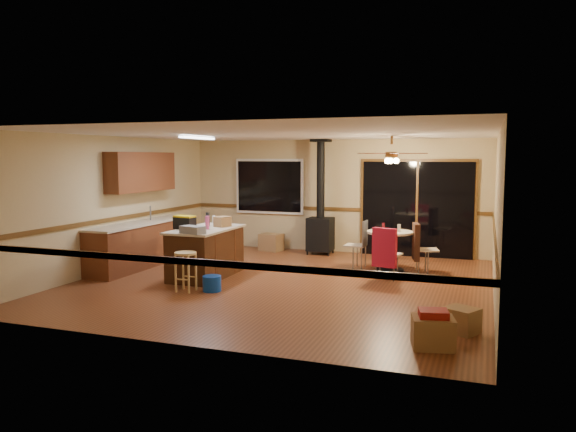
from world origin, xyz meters
The scene contains 35 objects.
floor centered at (0.00, 0.00, 0.00)m, with size 7.00×7.00×0.00m, color brown.
ceiling centered at (0.00, 0.00, 2.60)m, with size 7.00×7.00×0.00m, color silver.
wall_back centered at (0.00, 3.50, 1.30)m, with size 7.00×7.00×0.00m, color tan.
wall_front centered at (0.00, -3.50, 1.30)m, with size 7.00×7.00×0.00m, color tan.
wall_left centered at (-3.50, 0.00, 1.30)m, with size 7.00×7.00×0.00m, color tan.
wall_right centered at (3.50, 0.00, 1.30)m, with size 7.00×7.00×0.00m, color tan.
chair_rail centered at (0.00, 0.00, 1.00)m, with size 7.00×7.00×0.08m, color #553615, non-canonical shape.
window centered at (-1.60, 3.45, 1.50)m, with size 1.72×0.10×1.32m, color black.
sliding_door centered at (1.90, 3.45, 1.05)m, with size 2.52×0.10×2.10m, color black.
lower_cabinets centered at (-3.20, 0.50, 0.43)m, with size 0.60×3.00×0.86m, color #5D2D17.
countertop centered at (-3.20, 0.50, 0.88)m, with size 0.64×3.04×0.04m, color #C2B297.
upper_cabinets centered at (-3.33, 0.70, 1.90)m, with size 0.35×2.00×0.80m, color #5D2D17.
kitchen_island centered at (-1.50, 0.00, 0.45)m, with size 0.88×1.68×0.90m.
wood_stove centered at (-0.20, 3.05, 0.73)m, with size 0.55×0.50×2.52m.
ceiling_fan centered at (1.61, 1.64, 2.21)m, with size 0.24×0.24×0.55m.
fluorescent_strip centered at (-1.80, 0.30, 2.56)m, with size 0.10×1.20×0.04m, color white.
toolbox_grey centered at (-1.37, -0.71, 0.96)m, with size 0.42×0.23×0.13m, color slate.
toolbox_black centered at (-1.81, -0.22, 1.01)m, with size 0.39×0.20×0.21m, color black.
toolbox_yellow_lid centered at (-1.81, -0.22, 1.13)m, with size 0.38×0.20×0.03m, color gold.
box_on_island centered at (-1.32, 0.34, 0.99)m, with size 0.21×0.28×0.19m, color olive.
bottle_dark centered at (-1.61, 0.30, 1.03)m, with size 0.08×0.08×0.26m, color black.
bottle_pink centered at (-1.41, -0.11, 1.02)m, with size 0.08×0.08×0.24m, color #D84C8C.
bottle_white centered at (-1.66, 0.64, 0.98)m, with size 0.05×0.05×0.16m, color white.
bar_stool centered at (-1.27, -1.13, 0.33)m, with size 0.36×0.36×0.65m, color tan.
blue_bucket centered at (-0.87, -0.99, 0.13)m, with size 0.31×0.31×0.26m, color #0B3AA7.
dining_table centered at (1.61, 1.64, 0.53)m, with size 0.89×0.89×0.78m.
glass_red centered at (1.46, 1.74, 0.85)m, with size 0.06×0.06×0.15m, color #590C14.
glass_cream centered at (1.79, 1.59, 0.85)m, with size 0.06×0.06×0.15m, color beige.
chair_left centered at (1.02, 1.74, 0.59)m, with size 0.41×0.41×0.51m.
chair_near centered at (1.67, 0.76, 0.60)m, with size 0.51×0.54×0.70m.
chair_right centered at (2.13, 1.65, 0.60)m, with size 0.55×0.52×0.70m.
box_under_window centered at (-1.42, 3.10, 0.20)m, with size 0.50×0.40×0.40m, color olive.
box_corner_a centered at (2.82, -2.59, 0.18)m, with size 0.47×0.40×0.36m, color olive.
box_corner_b centered at (3.10, -1.90, 0.16)m, with size 0.39×0.34×0.32m, color olive.
box_small_red centered at (2.82, -2.59, 0.40)m, with size 0.33×0.27×0.09m, color maroon.
Camera 1 is at (3.36, -9.10, 2.20)m, focal length 35.00 mm.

